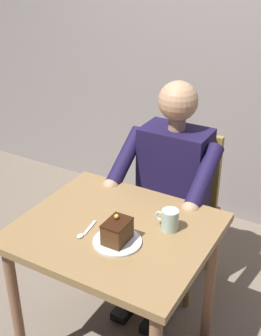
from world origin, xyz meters
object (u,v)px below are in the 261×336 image
Objects in this scene: seated_person at (168,193)px; coffee_cup at (170,220)px; chair at (179,202)px; dessert_spoon at (85,232)px; dining_table at (116,248)px; cake_slice at (117,231)px.

seated_person is 0.50m from coffee_cup.
chair reaches higher than dessert_spoon.
seated_person reaches higher than coffee_cup.
seated_person reaches higher than dining_table.
dessert_spoon reaches higher than dining_table.
dessert_spoon is (0.09, 0.64, 0.10)m from seated_person.
seated_person is (-0.00, 0.17, 0.15)m from chair.
chair is 0.71m from coffee_cup.
chair is 0.73× the size of seated_person.
seated_person is 0.65m from dessert_spoon.
dining_table is 5.81× the size of dessert_spoon.
dessert_spoon is at bearing 34.17° from coffee_cup.
seated_person is 10.05× the size of cake_slice.
seated_person is 8.70× the size of dessert_spoon.
dessert_spoon is at bearing 83.59° from chair.
chair is 0.85m from dessert_spoon.
dessert_spoon is at bearing 4.31° from cake_slice.
chair is 8.33× the size of coffee_cup.
cake_slice reaches higher than dessert_spoon.
cake_slice reaches higher than dining_table.
dining_table is 7.65× the size of coffee_cup.
coffee_cup is at bearing -153.66° from dining_table.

